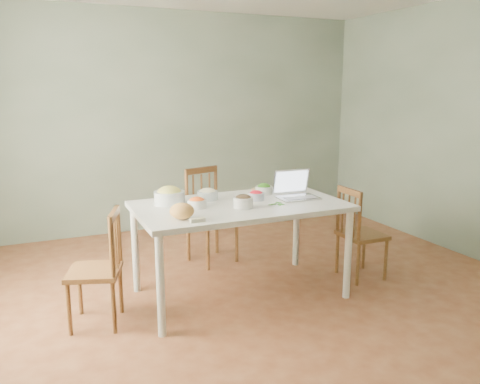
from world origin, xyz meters
name	(u,v)px	position (x,y,z in m)	size (l,w,h in m)	color
floor	(264,300)	(0.00, 0.00, 0.00)	(5.00, 5.00, 0.00)	#5D2E17
wall_back	(176,122)	(0.00, 2.50, 1.35)	(5.00, 0.00, 2.70)	gray
dining_table	(240,250)	(-0.13, 0.20, 0.41)	(1.75, 0.98, 0.82)	white
chair_far	(212,216)	(-0.06, 1.07, 0.48)	(0.43, 0.41, 0.97)	#331D12
chair_left	(94,269)	(-1.35, 0.16, 0.45)	(0.39, 0.38, 0.89)	#331D12
chair_right	(362,233)	(1.09, 0.10, 0.44)	(0.39, 0.37, 0.88)	#331D12
bread_boule	(182,211)	(-0.72, -0.06, 0.88)	(0.18, 0.18, 0.12)	gold
butter_stick	(198,220)	(-0.64, -0.20, 0.83)	(0.11, 0.03, 0.03)	beige
bowl_squash	(169,195)	(-0.68, 0.42, 0.89)	(0.26, 0.26, 0.15)	#EBC04A
bowl_carrot	(197,203)	(-0.51, 0.21, 0.86)	(0.16, 0.16, 0.09)	#DD500B
bowl_onion	(207,194)	(-0.33, 0.45, 0.87)	(0.18, 0.18, 0.10)	beige
bowl_mushroom	(243,201)	(-0.16, 0.07, 0.87)	(0.16, 0.16, 0.11)	black
bowl_redpep	(256,195)	(0.05, 0.26, 0.86)	(0.14, 0.14, 0.08)	red
bowl_broccoli	(264,189)	(0.22, 0.45, 0.87)	(0.16, 0.16, 0.10)	#144B0B
flatbread	(262,190)	(0.26, 0.58, 0.83)	(0.20, 0.20, 0.02)	#CDB382
basil_bunch	(276,203)	(0.13, 0.05, 0.83)	(0.17, 0.17, 0.02)	#377924
laptop	(298,185)	(0.41, 0.16, 0.94)	(0.35, 0.30, 0.24)	silver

